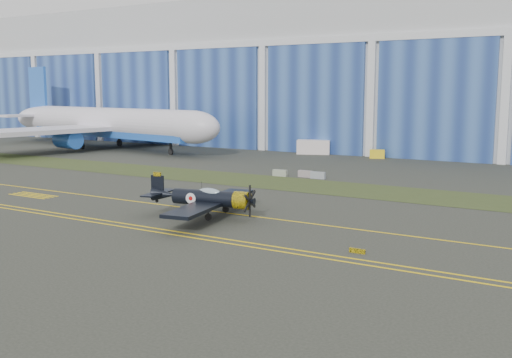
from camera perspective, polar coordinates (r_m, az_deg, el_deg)
The scene contains 16 objects.
ground at distance 64.69m, azimuth -4.73°, elevation -1.92°, with size 260.00×260.00×0.00m, color #373930.
grass_median at distance 76.31m, azimuth 1.44°, elevation -0.30°, with size 260.00×10.00×0.02m, color #475128.
hangar at distance 128.88m, azimuth 14.51°, elevation 9.66°, with size 220.00×45.70×30.00m.
taxiway_centreline at distance 60.78m, azimuth -7.49°, elevation -2.63°, with size 200.00×0.20×0.02m, color yellow.
edge_line_near at distance 53.86m, azimuth -13.83°, elevation -4.23°, with size 80.00×0.20×0.02m, color yellow.
edge_line_far at distance 54.56m, azimuth -13.08°, elevation -4.05°, with size 80.00×0.20×0.02m, color yellow.
hold_short_ladder at distance 71.32m, azimuth -20.46°, elevation -1.45°, with size 6.00×2.40×0.02m, color yellow, non-canonical shape.
guard_board_right at distance 43.91m, azimuth 9.61°, elevation -6.76°, with size 1.20×0.15×0.35m, color yellow.
warbird at distance 54.89m, azimuth -4.87°, elevation -1.80°, with size 13.95×15.93×4.20m.
jetliner at distance 124.04m, azimuth -13.91°, elevation 8.20°, with size 75.25×66.95×23.27m.
shipping_container at distance 110.69m, azimuth 5.50°, elevation 3.05°, with size 5.99×2.39×2.59m, color silver.
tug at distance 105.40m, azimuth 11.45°, elevation 2.35°, with size 2.52×1.58×1.47m, color yellow.
cart at distance 142.97m, azimuth -17.68°, elevation 3.64°, with size 2.16×1.30×1.30m, color white.
barrier_a at distance 81.58m, azimuth 2.30°, elevation 0.57°, with size 2.00×0.60×0.90m, color #949C86.
barrier_b at distance 80.98m, azimuth 4.72°, elevation 0.49°, with size 2.00×0.60×0.90m, color gray.
barrier_c at distance 79.77m, azimuth 5.92°, elevation 0.35°, with size 2.00×0.60×0.90m, color gray.
Camera 1 is at (37.39, -51.51, 11.58)m, focal length 42.00 mm.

